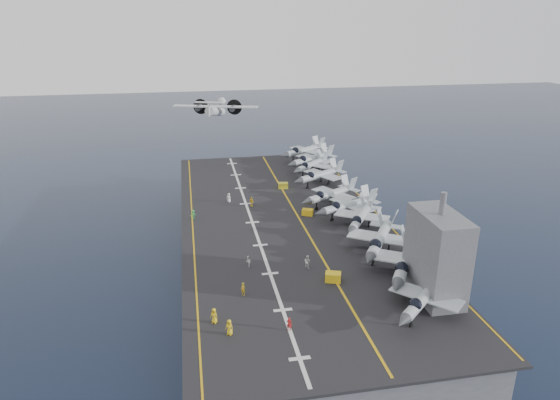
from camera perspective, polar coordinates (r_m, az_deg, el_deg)
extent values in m
plane|color=#142135|center=(98.52, 0.43, -7.91)|extent=(500.00, 500.00, 0.00)
cube|color=#56595E|center=(96.25, 0.44, -5.29)|extent=(36.00, 90.00, 10.00)
cube|color=black|center=(94.12, 0.45, -2.43)|extent=(38.00, 92.00, 0.40)
cube|color=gold|center=(94.61, 2.23, -2.18)|extent=(0.35, 90.00, 0.02)
cube|color=silver|center=(93.15, -3.18, -2.57)|extent=(0.50, 90.00, 0.02)
cube|color=gold|center=(92.54, -9.95, -3.02)|extent=(0.25, 90.00, 0.02)
cube|color=gold|center=(99.01, 11.02, -1.51)|extent=(0.25, 90.00, 0.02)
imported|color=yellow|center=(64.45, -7.55, -12.98)|extent=(1.47, 1.36, 2.04)
imported|color=gold|center=(69.68, -4.23, -10.13)|extent=(1.36, 1.36, 1.92)
imported|color=silver|center=(76.95, -3.64, -7.03)|extent=(0.91, 1.20, 1.81)
imported|color=green|center=(95.67, -9.90, -1.64)|extent=(1.22, 0.93, 1.83)
imported|color=yellow|center=(100.52, -3.27, -0.21)|extent=(1.41, 1.42, 2.00)
imported|color=white|center=(103.25, -5.87, 0.26)|extent=(1.39, 1.29, 1.93)
imported|color=#B21919|center=(62.70, 1.06, -13.97)|extent=(1.27, 1.11, 1.78)
imported|color=silver|center=(76.64, 3.14, -7.03)|extent=(1.42, 1.48, 2.06)
imported|color=yellow|center=(62.17, -5.81, -14.28)|extent=(1.47, 1.36, 2.04)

